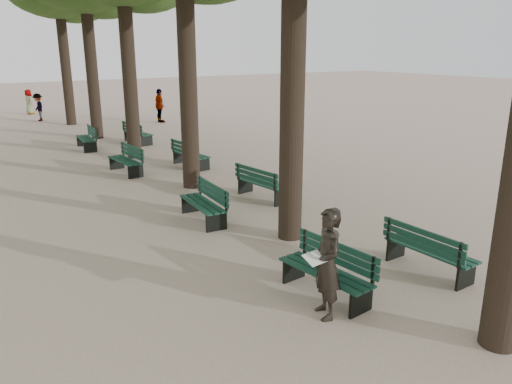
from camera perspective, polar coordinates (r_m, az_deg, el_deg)
ground at (r=8.32m, az=8.01°, el=-13.56°), size 120.00×120.00×0.00m
bench_left_0 at (r=8.72m, az=7.91°, el=-10.07°), size 0.75×1.85×0.92m
bench_left_1 at (r=12.25m, az=-6.08°, el=-2.10°), size 0.70×1.84×0.92m
bench_left_2 at (r=17.34m, az=-14.67°, el=2.95°), size 0.70×1.84×0.92m
bench_left_3 at (r=21.97m, az=-18.81°, el=5.36°), size 0.71×1.84×0.92m
bench_right_0 at (r=10.04m, az=19.16°, el=-7.20°), size 0.63×1.82×0.92m
bench_right_1 at (r=13.96m, az=0.81°, el=0.31°), size 0.79×1.86×0.92m
bench_right_2 at (r=17.86m, az=-7.43°, el=3.74°), size 0.75×1.85×0.92m
bench_right_3 at (r=22.70m, az=-13.32°, el=6.12°), size 0.81×1.86×0.92m
man_with_map at (r=7.85m, az=8.12°, el=-8.11°), size 0.72×0.79×1.79m
pedestrian_b at (r=31.36m, az=-23.61°, el=8.87°), size 0.37×1.02×1.56m
pedestrian_d at (r=34.80m, az=-24.52°, el=9.36°), size 0.40×0.78×1.54m
pedestrian_c at (r=28.73m, az=-10.95°, el=9.66°), size 0.39×1.10×1.86m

